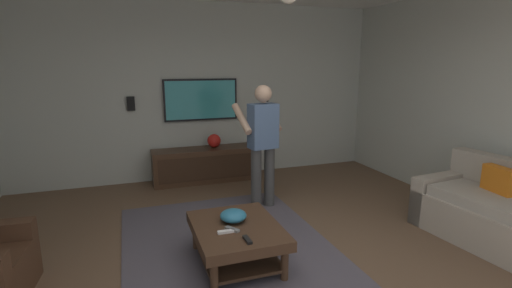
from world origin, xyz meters
TOP-DOWN VIEW (x-y plane):
  - ground_plane at (0.00, 0.00)m, footprint 7.68×7.68m
  - wall_back_tv at (3.25, 0.00)m, footprint 0.10×6.24m
  - area_rug at (0.44, 0.28)m, footprint 3.13×2.13m
  - coffee_table at (0.24, 0.28)m, footprint 1.00×0.80m
  - media_console at (2.92, 0.03)m, footprint 0.45×1.70m
  - tv at (3.16, 0.03)m, footprint 0.05×1.21m
  - person_standing at (1.54, -0.46)m, footprint 0.59×0.59m
  - bowl at (0.33, 0.29)m, footprint 0.26×0.26m
  - remote_white at (0.11, 0.42)m, footprint 0.05×0.15m
  - remote_black at (-0.10, 0.29)m, footprint 0.15×0.05m
  - remote_grey at (0.14, 0.35)m, footprint 0.15×0.12m
  - vase_round at (2.95, -0.13)m, footprint 0.22×0.22m
  - wall_speaker_left at (3.17, -1.10)m, footprint 0.06×0.12m
  - wall_speaker_right at (3.17, 1.13)m, footprint 0.06×0.12m

SIDE VIEW (x-z plane):
  - ground_plane at x=0.00m, z-range 0.00..0.00m
  - area_rug at x=0.44m, z-range 0.00..0.01m
  - media_console at x=2.92m, z-range 0.00..0.55m
  - coffee_table at x=0.24m, z-range 0.10..0.50m
  - remote_white at x=0.11m, z-range 0.40..0.42m
  - remote_black at x=-0.10m, z-range 0.40..0.42m
  - remote_grey at x=0.14m, z-range 0.40..0.42m
  - bowl at x=0.33m, z-range 0.40..0.52m
  - vase_round at x=2.95m, z-range 0.55..0.77m
  - person_standing at x=1.54m, z-range 0.11..1.75m
  - wall_speaker_right at x=3.17m, z-range 1.18..1.40m
  - tv at x=3.16m, z-range 0.98..1.66m
  - wall_speaker_left at x=3.17m, z-range 1.25..1.47m
  - wall_back_tv at x=3.25m, z-range 0.00..2.87m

